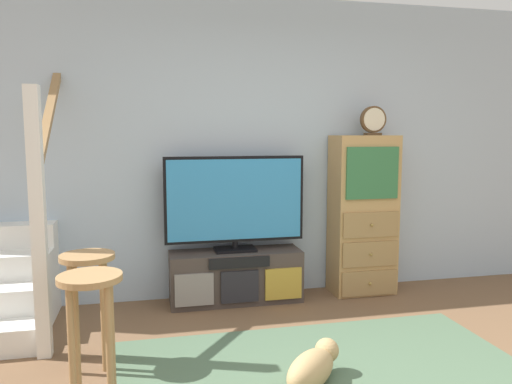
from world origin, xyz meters
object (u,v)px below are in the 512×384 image
(television, at_px, (235,201))
(bar_stool_near, at_px, (91,310))
(media_console, at_px, (236,276))
(bar_stool_far, at_px, (88,284))
(desk_clock, at_px, (373,121))
(side_cabinet, at_px, (363,215))
(dog, at_px, (313,367))

(television, bearing_deg, bar_stool_near, -124.51)
(media_console, distance_m, bar_stool_far, 1.54)
(desk_clock, bearing_deg, bar_stool_near, -147.04)
(desk_clock, bearing_deg, bar_stool_far, -157.58)
(side_cabinet, xyz_separation_m, bar_stool_far, (-2.34, -1.01, -0.19))
(television, xyz_separation_m, bar_stool_near, (-1.06, -1.55, -0.35))
(side_cabinet, xyz_separation_m, desk_clock, (0.07, -0.01, 0.87))
(television, height_order, desk_clock, desk_clock)
(bar_stool_near, bearing_deg, desk_clock, 32.96)
(desk_clock, xyz_separation_m, dog, (-1.10, -1.56, -1.49))
(television, xyz_separation_m, desk_clock, (1.28, -0.03, 0.70))
(side_cabinet, height_order, dog, side_cabinet)
(side_cabinet, bearing_deg, television, 179.36)
(desk_clock, bearing_deg, side_cabinet, 167.79)
(media_console, distance_m, bar_stool_near, 1.88)
(bar_stool_near, distance_m, dog, 1.32)
(television, xyz_separation_m, dog, (0.18, -1.59, -0.79))
(media_console, distance_m, dog, 1.58)
(television, distance_m, dog, 1.78)
(desk_clock, distance_m, bar_stool_far, 2.81)
(side_cabinet, bearing_deg, dog, -123.17)
(media_console, xyz_separation_m, desk_clock, (1.28, -0.00, 1.38))
(desk_clock, relative_size, bar_stool_far, 0.36)
(television, distance_m, bar_stool_far, 1.57)
(media_console, relative_size, dog, 2.53)
(media_console, bearing_deg, desk_clock, -0.21)
(desk_clock, relative_size, bar_stool_near, 0.35)
(desk_clock, relative_size, dog, 0.58)
(television, relative_size, side_cabinet, 0.84)
(media_console, distance_m, desk_clock, 1.88)
(television, bearing_deg, desk_clock, -1.28)
(television, relative_size, desk_clock, 4.65)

